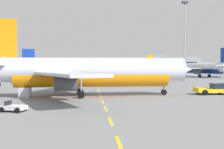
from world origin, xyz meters
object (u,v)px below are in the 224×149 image
airliner_mid_left (65,72)px  airliner_foreground (89,72)px  airliner_far_center (130,70)px  airliner_far_right (202,68)px  apron_light_mast_far (185,32)px  uld_cargo_container (25,93)px  catering_truck (113,80)px  pushback_tug (214,89)px

airliner_mid_left → airliner_foreground: bearing=-80.0°
airliner_far_center → airliner_far_right: size_ratio=0.79×
airliner_mid_left → apron_light_mast_far: bearing=0.2°
airliner_far_center → apron_light_mast_far: (12.01, -37.79, 12.58)m
airliner_mid_left → airliner_far_right: bearing=32.0°
airliner_foreground → uld_cargo_container: bearing=-171.0°
airliner_far_right → apron_light_mast_far: size_ratio=1.39×
catering_truck → uld_cargo_container: catering_truck is taller
airliner_mid_left → airliner_far_right: airliner_far_right is taller
airliner_far_right → airliner_far_center: bearing=179.6°
pushback_tug → catering_truck: catering_truck is taller
airliner_mid_left → airliner_far_center: airliner_far_center is taller
airliner_mid_left → apron_light_mast_far: (38.14, 0.14, 12.68)m
airliner_mid_left → apron_light_mast_far: apron_light_mast_far is taller
airliner_mid_left → airliner_far_right: size_ratio=0.79×
pushback_tug → catering_truck: bearing=127.0°
pushback_tug → apron_light_mast_far: size_ratio=0.24×
uld_cargo_container → airliner_far_right: bearing=52.4°
airliner_foreground → catering_truck: size_ratio=4.88×
airliner_foreground → uld_cargo_container: size_ratio=20.41×
airliner_far_center → airliner_far_right: (34.06, -0.24, 0.78)m
airliner_mid_left → uld_cargo_container: (-2.44, -43.54, -2.45)m
airliner_foreground → catering_truck: (5.73, 21.91, -2.30)m
apron_light_mast_far → pushback_tug: bearing=-102.9°
apron_light_mast_far → airliner_foreground: bearing=-126.1°
airliner_mid_left → pushback_tug: bearing=-54.8°
pushback_tug → apron_light_mast_far: apron_light_mast_far is taller
catering_truck → pushback_tug: bearing=-53.0°
airliner_foreground → catering_truck: bearing=75.3°
airliner_far_center → apron_light_mast_far: 41.60m
airliner_far_center → catering_truck: bearing=-102.6°
pushback_tug → uld_cargo_container: pushback_tug is taller
airliner_foreground → uld_cargo_container: 10.43m
airliner_far_right → apron_light_mast_far: apron_light_mast_far is taller
uld_cargo_container → apron_light_mast_far: size_ratio=0.07×
airliner_foreground → catering_truck: airliner_foreground is taller
airliner_far_center → catering_truck: airliner_far_center is taller
airliner_foreground → apron_light_mast_far: (30.75, 42.12, 11.98)m
airliner_far_center → uld_cargo_container: bearing=-109.3°
airliner_mid_left → uld_cargo_container: size_ratio=16.57×
airliner_mid_left → airliner_far_right: (60.19, 37.68, 0.88)m
uld_cargo_container → airliner_mid_left: bearing=86.8°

